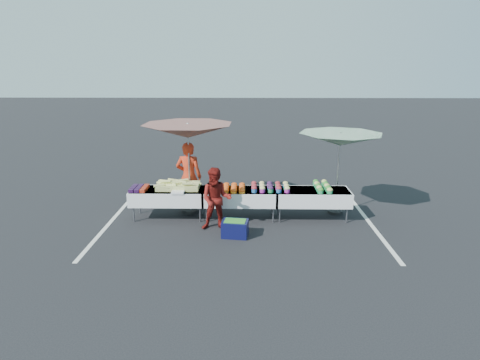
{
  "coord_description": "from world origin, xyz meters",
  "views": [
    {
      "loc": [
        0.16,
        -9.53,
        3.72
      ],
      "look_at": [
        0.0,
        0.0,
        1.0
      ],
      "focal_mm": 30.0,
      "sensor_mm": 36.0,
      "label": 1
    }
  ],
  "objects_px": {
    "table_right": "(312,196)",
    "storage_bin": "(235,228)",
    "table_center": "(240,196)",
    "vendor": "(189,177)",
    "customer": "(216,199)",
    "table_left": "(168,196)",
    "umbrella_left": "(188,132)",
    "umbrella_right": "(340,140)"
  },
  "relations": [
    {
      "from": "table_center",
      "to": "vendor",
      "type": "height_order",
      "value": "vendor"
    },
    {
      "from": "vendor",
      "to": "table_center",
      "type": "bearing_deg",
      "value": 164.31
    },
    {
      "from": "table_center",
      "to": "vendor",
      "type": "relative_size",
      "value": 1.01
    },
    {
      "from": "table_center",
      "to": "table_right",
      "type": "relative_size",
      "value": 1.0
    },
    {
      "from": "table_center",
      "to": "storage_bin",
      "type": "distance_m",
      "value": 1.21
    },
    {
      "from": "customer",
      "to": "vendor",
      "type": "bearing_deg",
      "value": 123.71
    },
    {
      "from": "table_left",
      "to": "vendor",
      "type": "height_order",
      "value": "vendor"
    },
    {
      "from": "table_center",
      "to": "umbrella_left",
      "type": "bearing_deg",
      "value": 163.04
    },
    {
      "from": "umbrella_left",
      "to": "storage_bin",
      "type": "xyz_separation_m",
      "value": [
        1.22,
        -1.54,
        -1.95
      ]
    },
    {
      "from": "storage_bin",
      "to": "table_center",
      "type": "bearing_deg",
      "value": 92.93
    },
    {
      "from": "table_center",
      "to": "storage_bin",
      "type": "bearing_deg",
      "value": -94.71
    },
    {
      "from": "table_left",
      "to": "customer",
      "type": "xyz_separation_m",
      "value": [
        1.26,
        -0.75,
        0.16
      ]
    },
    {
      "from": "customer",
      "to": "table_right",
      "type": "bearing_deg",
      "value": 19.56
    },
    {
      "from": "customer",
      "to": "storage_bin",
      "type": "bearing_deg",
      "value": -39.5
    },
    {
      "from": "table_center",
      "to": "table_left",
      "type": "bearing_deg",
      "value": 180.0
    },
    {
      "from": "table_center",
      "to": "umbrella_right",
      "type": "bearing_deg",
      "value": 9.09
    },
    {
      "from": "storage_bin",
      "to": "customer",
      "type": "bearing_deg",
      "value": 146.38
    },
    {
      "from": "umbrella_right",
      "to": "table_left",
      "type": "bearing_deg",
      "value": -174.69
    },
    {
      "from": "table_center",
      "to": "customer",
      "type": "distance_m",
      "value": 0.94
    },
    {
      "from": "table_left",
      "to": "umbrella_right",
      "type": "xyz_separation_m",
      "value": [
        4.3,
        0.4,
        1.35
      ]
    },
    {
      "from": "table_center",
      "to": "umbrella_left",
      "type": "relative_size",
      "value": 0.61
    },
    {
      "from": "storage_bin",
      "to": "table_right",
      "type": "bearing_deg",
      "value": 38.65
    },
    {
      "from": "table_left",
      "to": "table_right",
      "type": "xyz_separation_m",
      "value": [
        3.6,
        0.0,
        0.0
      ]
    },
    {
      "from": "table_right",
      "to": "vendor",
      "type": "bearing_deg",
      "value": 170.09
    },
    {
      "from": "table_right",
      "to": "customer",
      "type": "distance_m",
      "value": 2.46
    },
    {
      "from": "table_left",
      "to": "umbrella_left",
      "type": "distance_m",
      "value": 1.68
    },
    {
      "from": "table_left",
      "to": "umbrella_left",
      "type": "height_order",
      "value": "umbrella_left"
    },
    {
      "from": "table_right",
      "to": "vendor",
      "type": "relative_size",
      "value": 1.01
    },
    {
      "from": "table_left",
      "to": "storage_bin",
      "type": "bearing_deg",
      "value": -33.7
    },
    {
      "from": "customer",
      "to": "storage_bin",
      "type": "relative_size",
      "value": 2.39
    },
    {
      "from": "table_right",
      "to": "customer",
      "type": "bearing_deg",
      "value": -162.2
    },
    {
      "from": "table_right",
      "to": "customer",
      "type": "xyz_separation_m",
      "value": [
        -2.34,
        -0.75,
        0.16
      ]
    },
    {
      "from": "vendor",
      "to": "umbrella_right",
      "type": "height_order",
      "value": "umbrella_right"
    },
    {
      "from": "table_center",
      "to": "table_right",
      "type": "bearing_deg",
      "value": 0.0
    },
    {
      "from": "vendor",
      "to": "table_right",
      "type": "bearing_deg",
      "value": 176.62
    },
    {
      "from": "umbrella_right",
      "to": "storage_bin",
      "type": "xyz_separation_m",
      "value": [
        -2.59,
        -1.54,
        -1.74
      ]
    },
    {
      "from": "table_right",
      "to": "umbrella_left",
      "type": "relative_size",
      "value": 0.61
    },
    {
      "from": "table_right",
      "to": "storage_bin",
      "type": "xyz_separation_m",
      "value": [
        -1.89,
        -1.14,
        -0.39
      ]
    },
    {
      "from": "vendor",
      "to": "storage_bin",
      "type": "xyz_separation_m",
      "value": [
        1.25,
        -1.69,
        -0.73
      ]
    },
    {
      "from": "umbrella_left",
      "to": "table_center",
      "type": "bearing_deg",
      "value": -16.96
    },
    {
      "from": "table_left",
      "to": "vendor",
      "type": "relative_size",
      "value": 1.01
    },
    {
      "from": "table_left",
      "to": "storage_bin",
      "type": "relative_size",
      "value": 2.98
    }
  ]
}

